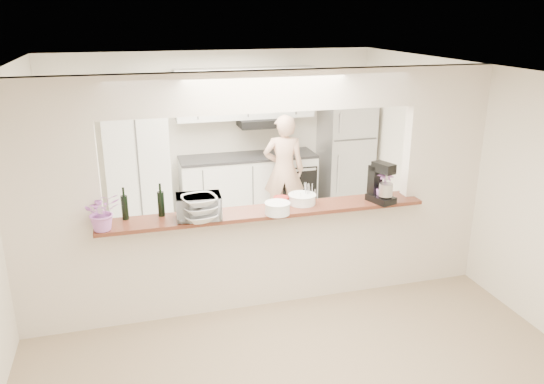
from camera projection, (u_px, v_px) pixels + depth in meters
name	position (u px, v px, depth m)	size (l,w,h in m)	color
floor	(265.00, 300.00, 5.86)	(6.00, 6.00, 0.00)	tan
tile_overlay	(236.00, 244.00, 7.28)	(5.00, 2.90, 0.01)	beige
partition	(265.00, 172.00, 5.39)	(5.00, 0.15, 2.50)	silver
bar_counter	(265.00, 253.00, 5.67)	(3.40, 0.38, 1.09)	silver
kitchen_cabinets	(207.00, 156.00, 7.99)	(3.15, 0.62, 2.25)	silver
refrigerator	(345.00, 155.00, 8.53)	(0.75, 0.70, 1.70)	#A9AAAE
flower_left	(102.00, 211.00, 4.91)	(0.33, 0.28, 0.37)	#D16EC3
wine_bottle_a	(161.00, 203.00, 5.27)	(0.07, 0.07, 0.34)	black
wine_bottle_b	(125.00, 207.00, 5.18)	(0.07, 0.07, 0.33)	black
toaster_oven	(199.00, 207.00, 5.21)	(0.44, 0.30, 0.24)	#BBBBC0
serving_bowls	(200.00, 209.00, 5.14)	(0.33, 0.33, 0.25)	white
plate_stack_a	(277.00, 208.00, 5.34)	(0.26, 0.26, 0.12)	white
plate_stack_b	(302.00, 199.00, 5.63)	(0.30, 0.30, 0.10)	white
red_bowl	(281.00, 200.00, 5.63)	(0.17, 0.17, 0.08)	maroon
tan_bowl	(299.00, 199.00, 5.68)	(0.15, 0.15, 0.07)	tan
utensil_caddy	(304.00, 195.00, 5.65)	(0.26, 0.21, 0.21)	silver
stand_mixer	(381.00, 184.00, 5.65)	(0.27, 0.34, 0.44)	black
flower_right	(384.00, 185.00, 5.69)	(0.19, 0.19, 0.34)	#C26BC7
person	(284.00, 171.00, 7.76)	(0.60, 0.39, 1.65)	#D8A78C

